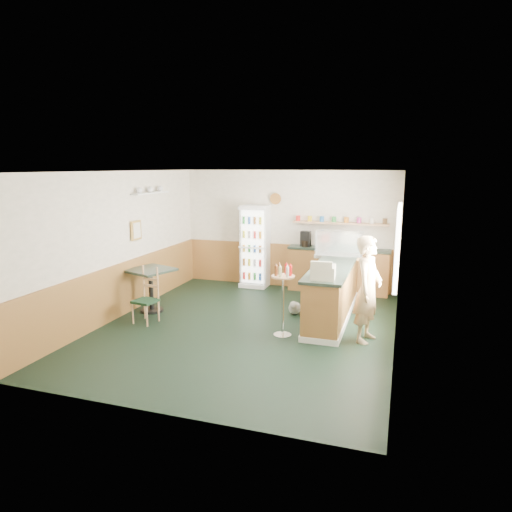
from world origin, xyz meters
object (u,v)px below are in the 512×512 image
at_px(drinks_fridge, 255,246).
at_px(shopkeeper, 368,289).
at_px(cash_register, 323,272).
at_px(display_case, 339,245).
at_px(cafe_chair, 147,293).
at_px(condiment_stand, 283,291).
at_px(cafe_table, 151,282).

relative_size(drinks_fridge, shopkeeper, 1.11).
bearing_deg(shopkeeper, cash_register, 115.19).
relative_size(display_case, cash_register, 2.30).
height_order(drinks_fridge, display_case, drinks_fridge).
distance_m(display_case, cafe_chair, 3.80).
height_order(drinks_fridge, condiment_stand, drinks_fridge).
xyz_separation_m(cash_register, cafe_table, (-3.40, 0.41, -0.52)).
bearing_deg(cafe_table, cash_register, -6.88).
bearing_deg(cash_register, shopkeeper, 6.49).
height_order(condiment_stand, cafe_table, condiment_stand).
bearing_deg(shopkeeper, condiment_stand, 112.95).
height_order(drinks_fridge, cafe_chair, drinks_fridge).
distance_m(drinks_fridge, cafe_chair, 3.20).
distance_m(display_case, cash_register, 1.86).
bearing_deg(condiment_stand, shopkeeper, 8.77).
bearing_deg(drinks_fridge, shopkeeper, -44.43).
bearing_deg(condiment_stand, cash_register, 6.29).
relative_size(cafe_table, cafe_chair, 0.97).
bearing_deg(cafe_table, drinks_fridge, 61.77).
bearing_deg(cafe_table, display_case, 22.98).
xyz_separation_m(cash_register, cafe_chair, (-3.16, -0.12, -0.59)).
bearing_deg(cafe_table, shopkeeper, -3.82).
relative_size(shopkeeper, condiment_stand, 1.43).
bearing_deg(cash_register, display_case, 85.48).
bearing_deg(shopkeeper, cafe_chair, 107.97).
height_order(drinks_fridge, cash_register, drinks_fridge).
relative_size(cash_register, cafe_table, 0.41).
bearing_deg(drinks_fridge, cafe_table, -118.23).
relative_size(drinks_fridge, display_case, 2.09).
height_order(display_case, cafe_table, display_case).
bearing_deg(drinks_fridge, condiment_stand, -63.82).
xyz_separation_m(condiment_stand, cafe_chair, (-2.52, -0.05, -0.25)).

